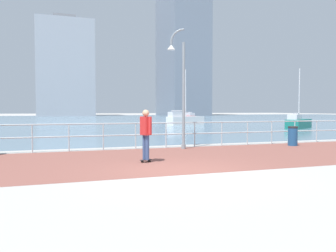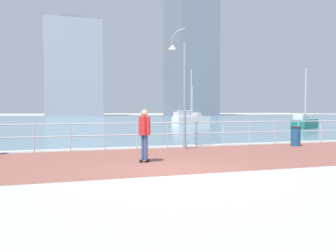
% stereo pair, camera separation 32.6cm
% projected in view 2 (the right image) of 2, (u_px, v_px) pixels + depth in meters
% --- Properties ---
extents(ground, '(220.00, 220.00, 0.00)m').
position_uv_depth(ground, '(86.00, 122.00, 47.66)').
color(ground, '#ADAAA5').
extents(brick_paving, '(28.00, 6.19, 0.01)m').
position_uv_depth(brick_paving, '(155.00, 159.00, 11.91)').
color(brick_paving, brown).
rests_on(brick_paving, ground).
extents(harbor_water, '(180.00, 88.00, 0.00)m').
position_uv_depth(harbor_water, '(82.00, 120.00, 57.80)').
color(harbor_water, slate).
rests_on(harbor_water, ground).
extents(waterfront_railing, '(25.25, 0.06, 1.16)m').
position_uv_depth(waterfront_railing, '(137.00, 131.00, 14.83)').
color(waterfront_railing, '#B2BCC1').
rests_on(waterfront_railing, ground).
extents(lamppost, '(0.78, 0.47, 5.23)m').
position_uv_depth(lamppost, '(181.00, 83.00, 14.76)').
color(lamppost, gray).
rests_on(lamppost, ground).
extents(skateboarder, '(0.41, 0.55, 1.72)m').
position_uv_depth(skateboarder, '(144.00, 131.00, 11.05)').
color(skateboarder, black).
rests_on(skateboarder, ground).
extents(trash_bin, '(0.46, 0.46, 0.93)m').
position_uv_depth(trash_bin, '(296.00, 136.00, 16.01)').
color(trash_bin, navy).
rests_on(trash_bin, ground).
extents(sailboat_navy, '(4.65, 2.62, 6.24)m').
position_uv_depth(sailboat_navy, '(190.00, 120.00, 38.17)').
color(sailboat_navy, white).
rests_on(sailboat_navy, ground).
extents(sailboat_red, '(1.86, 3.88, 5.24)m').
position_uv_depth(sailboat_red, '(193.00, 118.00, 50.26)').
color(sailboat_red, '#B21E1E').
rests_on(sailboat_red, ground).
extents(sailboat_teal, '(3.93, 3.12, 5.48)m').
position_uv_depth(sailboat_teal, '(304.00, 123.00, 30.73)').
color(sailboat_teal, '#197266').
rests_on(sailboat_teal, ground).
extents(tower_steel, '(11.10, 17.87, 47.43)m').
position_uv_depth(tower_steel, '(190.00, 38.00, 99.93)').
color(tower_steel, slate).
rests_on(tower_steel, ground).
extents(tower_concrete, '(14.82, 17.17, 27.54)m').
position_uv_depth(tower_concrete, '(73.00, 70.00, 95.77)').
color(tower_concrete, '#A3A8B2').
rests_on(tower_concrete, ground).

